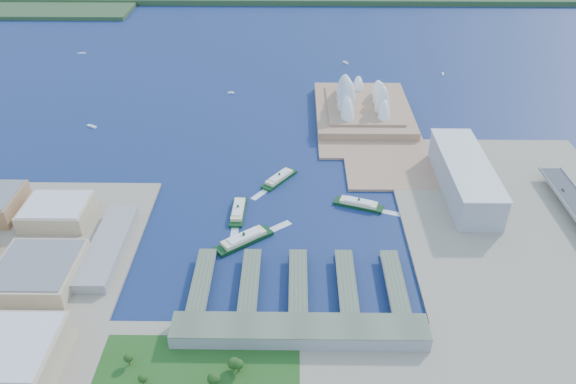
{
  "coord_description": "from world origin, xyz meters",
  "views": [
    {
      "loc": [
        10.04,
        -442.01,
        337.97
      ],
      "look_at": [
        3.48,
        50.58,
        18.0
      ],
      "focal_mm": 35.0,
      "sensor_mm": 36.0,
      "label": 1
    }
  ],
  "objects_px": {
    "ferry_a": "(238,209)",
    "ferry_d": "(359,202)",
    "toaster_building": "(465,177)",
    "ferry_b": "(279,177)",
    "car_c": "(563,190)",
    "opera_house": "(364,93)",
    "ferry_c": "(244,238)"
  },
  "relations": [
    {
      "from": "opera_house",
      "to": "ferry_b",
      "type": "relative_size",
      "value": 3.45
    },
    {
      "from": "toaster_building",
      "to": "ferry_d",
      "type": "height_order",
      "value": "toaster_building"
    },
    {
      "from": "ferry_d",
      "to": "car_c",
      "type": "distance_m",
      "value": 218.04
    },
    {
      "from": "toaster_building",
      "to": "car_c",
      "type": "relative_size",
      "value": 32.67
    },
    {
      "from": "opera_house",
      "to": "ferry_a",
      "type": "height_order",
      "value": "opera_house"
    },
    {
      "from": "opera_house",
      "to": "toaster_building",
      "type": "distance_m",
      "value": 219.62
    },
    {
      "from": "toaster_building",
      "to": "ferry_c",
      "type": "height_order",
      "value": "toaster_building"
    },
    {
      "from": "ferry_a",
      "to": "ferry_d",
      "type": "height_order",
      "value": "ferry_a"
    },
    {
      "from": "ferry_c",
      "to": "car_c",
      "type": "bearing_deg",
      "value": -115.22
    },
    {
      "from": "ferry_c",
      "to": "car_c",
      "type": "distance_m",
      "value": 342.71
    },
    {
      "from": "ferry_a",
      "to": "car_c",
      "type": "height_order",
      "value": "car_c"
    },
    {
      "from": "opera_house",
      "to": "toaster_building",
      "type": "relative_size",
      "value": 1.16
    },
    {
      "from": "ferry_b",
      "to": "ferry_d",
      "type": "relative_size",
      "value": 0.99
    },
    {
      "from": "opera_house",
      "to": "ferry_d",
      "type": "xyz_separation_m",
      "value": [
        -26.52,
        -228.49,
        -27.03
      ]
    },
    {
      "from": "ferry_d",
      "to": "car_c",
      "type": "height_order",
      "value": "car_c"
    },
    {
      "from": "ferry_a",
      "to": "car_c",
      "type": "relative_size",
      "value": 11.1
    },
    {
      "from": "ferry_a",
      "to": "ferry_d",
      "type": "xyz_separation_m",
      "value": [
        126.88,
        14.44,
        -0.01
      ]
    },
    {
      "from": "opera_house",
      "to": "ferry_d",
      "type": "relative_size",
      "value": 3.43
    },
    {
      "from": "toaster_building",
      "to": "ferry_b",
      "type": "xyz_separation_m",
      "value": [
        -202.1,
        22.3,
        -15.57
      ]
    },
    {
      "from": "ferry_a",
      "to": "ferry_d",
      "type": "bearing_deg",
      "value": 7.89
    },
    {
      "from": "ferry_b",
      "to": "ferry_c",
      "type": "distance_m",
      "value": 118.66
    },
    {
      "from": "ferry_d",
      "to": "car_c",
      "type": "relative_size",
      "value": 11.08
    },
    {
      "from": "car_c",
      "to": "toaster_building",
      "type": "bearing_deg",
      "value": 170.02
    },
    {
      "from": "ferry_a",
      "to": "car_c",
      "type": "xyz_separation_m",
      "value": [
        344.4,
        25.16,
        10.56
      ]
    },
    {
      "from": "ferry_b",
      "to": "car_c",
      "type": "distance_m",
      "value": 305.92
    },
    {
      "from": "car_c",
      "to": "opera_house",
      "type": "bearing_deg",
      "value": 131.25
    },
    {
      "from": "opera_house",
      "to": "ferry_c",
      "type": "distance_m",
      "value": 326.51
    },
    {
      "from": "toaster_building",
      "to": "ferry_a",
      "type": "relative_size",
      "value": 2.94
    },
    {
      "from": "car_c",
      "to": "ferry_d",
      "type": "bearing_deg",
      "value": -177.18
    },
    {
      "from": "toaster_building",
      "to": "ferry_d",
      "type": "relative_size",
      "value": 2.95
    },
    {
      "from": "ferry_a",
      "to": "ferry_b",
      "type": "distance_m",
      "value": 77.21
    },
    {
      "from": "toaster_building",
      "to": "car_c",
      "type": "distance_m",
      "value": 102.67
    }
  ]
}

